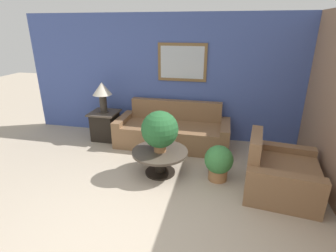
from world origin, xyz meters
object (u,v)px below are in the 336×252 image
Objects in this scene: couch_main at (173,132)px; side_table at (105,125)px; armchair at (279,174)px; potted_plant_floor at (219,162)px; potted_plant_on_table at (160,130)px; coffee_table at (160,157)px; table_lamp at (102,91)px.

couch_main is 1.50m from side_table.
side_table is at bearing 76.52° from armchair.
armchair is 0.90m from potted_plant_floor.
couch_main is at bearing 91.30° from potted_plant_on_table.
potted_plant_floor is (-0.89, 0.12, 0.04)m from armchair.
potted_plant_floor is at bearing 0.77° from coffee_table.
potted_plant_on_table is (-1.85, 0.10, 0.51)m from armchair.
table_lamp is 2.84m from potted_plant_floor.
couch_main is 1.19m from coffee_table.
couch_main is 3.58× the size of table_lamp.
potted_plant_on_table reaches higher than side_table.
armchair is 2.12× the size of potted_plant_floor.
armchair is 1.92m from potted_plant_on_table.
potted_plant_on_table is (0.03, -1.19, 0.50)m from couch_main.
side_table is at bearing 142.52° from potted_plant_on_table.
armchair reaches higher than coffee_table.
side_table is (-3.38, 1.27, 0.03)m from armchair.
table_lamp is 1.95m from potted_plant_on_table.
table_lamp is at bearing 155.10° from potted_plant_floor.
couch_main is 2.49× the size of coffee_table.
armchair is at bearing -20.62° from side_table.
coffee_table is 0.96m from potted_plant_floor.
coffee_table is 1.44× the size of table_lamp.
armchair is at bearing -7.46° from potted_plant_floor.
coffee_table is at bearing -37.39° from table_lamp.
table_lamp is at bearing 142.61° from coffee_table.
table_lamp reaches higher than potted_plant_floor.
potted_plant_on_table is at bearing -37.48° from table_lamp.
couch_main reaches higher than coffee_table.
potted_plant_on_table is (0.00, -0.01, 0.49)m from coffee_table.
coffee_table is 1.50× the size of side_table.
side_table is (-1.50, -0.02, 0.03)m from couch_main.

